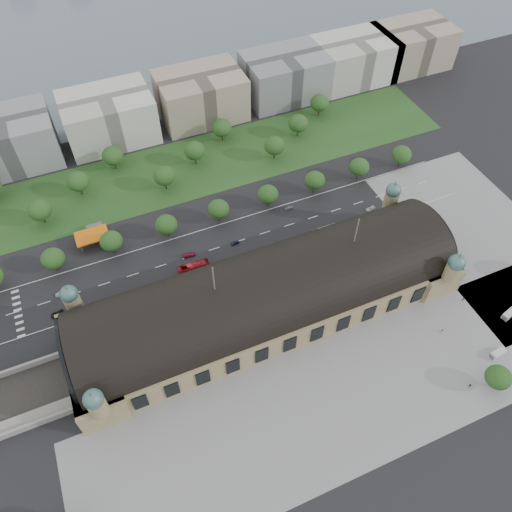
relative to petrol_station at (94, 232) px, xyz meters
name	(u,v)px	position (x,y,z in m)	size (l,w,h in m)	color
ground	(267,311)	(53.91, -65.28, -2.95)	(900.00, 900.00, 0.00)	black
station	(267,296)	(53.91, -65.28, 7.33)	(150.00, 48.40, 44.30)	#9D8E61
plaza_south	(345,399)	(63.91, -109.28, -2.95)	(190.00, 48.00, 0.12)	gray
plaza_east	(478,234)	(156.91, -65.28, -2.95)	(56.00, 100.00, 0.12)	gray
road_slab	(188,257)	(33.91, -27.28, -2.95)	(260.00, 26.00, 0.10)	black
grass_belt	(163,175)	(38.91, 27.72, -2.95)	(300.00, 45.00, 0.10)	#224B1E
petrol_station	(94,232)	(0.00, 0.00, 0.00)	(14.00, 13.00, 5.05)	orange
lake	(104,0)	(53.91, 232.72, -2.95)	(700.00, 320.00, 0.08)	slate
office_2	(8,141)	(-26.09, 67.72, 9.05)	(45.00, 32.00, 24.00)	gray
office_3	(109,117)	(23.91, 67.72, 9.05)	(45.00, 32.00, 24.00)	silver
office_4	(201,96)	(73.91, 67.72, 9.05)	(45.00, 32.00, 24.00)	tan
office_5	(285,76)	(123.91, 67.72, 9.05)	(45.00, 32.00, 24.00)	gray
office_6	(354,60)	(168.91, 67.72, 9.05)	(45.00, 32.00, 24.00)	silver
office_7	(411,46)	(208.91, 67.72, 9.05)	(45.00, 32.00, 24.00)	tan
tree_row_2	(53,258)	(-18.09, -12.28, 4.48)	(9.60, 9.60, 11.52)	#2D2116
tree_row_3	(111,241)	(5.91, -12.28, 4.48)	(9.60, 9.60, 11.52)	#2D2116
tree_row_4	(166,225)	(29.91, -12.28, 4.48)	(9.60, 9.60, 11.52)	#2D2116
tree_row_5	(218,209)	(53.91, -12.28, 4.48)	(9.60, 9.60, 11.52)	#2D2116
tree_row_6	(268,194)	(77.91, -12.28, 4.48)	(9.60, 9.60, 11.52)	#2D2116
tree_row_7	(315,180)	(101.91, -12.28, 4.48)	(9.60, 9.60, 11.52)	#2D2116
tree_row_8	(359,167)	(125.91, -12.28, 4.48)	(9.60, 9.60, 11.52)	#2D2116
tree_row_9	(402,154)	(149.91, -12.28, 4.48)	(9.60, 9.60, 11.52)	#2D2116
tree_belt_3	(39,210)	(-19.09, 17.72, 5.10)	(10.40, 10.40, 12.48)	#2D2116
tree_belt_4	(78,181)	(-0.09, 29.72, 5.10)	(10.40, 10.40, 12.48)	#2D2116
tree_belt_5	(113,156)	(18.91, 41.72, 5.10)	(10.40, 10.40, 12.48)	#2D2116
tree_belt_6	(164,176)	(37.91, 17.72, 5.10)	(10.40, 10.40, 12.48)	#2D2116
tree_belt_7	(194,151)	(56.91, 29.72, 5.10)	(10.40, 10.40, 12.48)	#2D2116
tree_belt_8	(222,128)	(75.91, 41.72, 5.10)	(10.40, 10.40, 12.48)	#2D2116
tree_belt_9	(275,146)	(94.91, 17.72, 5.10)	(10.40, 10.40, 12.48)	#2D2116
tree_belt_10	(298,123)	(113.91, 29.72, 5.10)	(10.40, 10.40, 12.48)	#2D2116
tree_belt_11	(320,103)	(132.91, 41.72, 5.10)	(10.40, 10.40, 12.48)	#2D2116
tree_plaza_s	(498,377)	(113.91, -125.28, 3.86)	(9.00, 9.00, 10.64)	#2D2116
traffic_car_1	(61,294)	(-18.86, -26.02, -2.19)	(1.60, 4.58, 1.51)	gray
traffic_car_2	(57,314)	(-21.86, -34.99, -2.23)	(2.38, 5.17, 1.44)	black
traffic_car_3	(189,255)	(34.71, -26.80, -2.18)	(2.14, 5.27, 1.53)	maroon
traffic_car_4	(235,243)	(55.28, -28.13, -2.31)	(1.51, 3.76, 1.28)	#172141
traffic_car_5	(289,208)	(86.28, -18.12, -2.29)	(1.40, 4.02, 1.32)	#56595E
traffic_car_6	(370,209)	(120.62, -33.34, -2.29)	(2.19, 4.75, 1.32)	silver
parked_car_0	(119,305)	(1.35, -40.28, -2.13)	(1.72, 4.94, 1.63)	black
parked_car_1	(112,307)	(-1.79, -40.28, -2.31)	(2.11, 4.57, 1.27)	#9A2E13
parked_car_2	(73,326)	(-17.41, -42.87, -2.21)	(2.07, 5.10, 1.48)	#1A1B4A
parked_car_3	(128,302)	(4.88, -40.28, -2.25)	(1.66, 4.12, 1.40)	#585A60
parked_car_4	(102,312)	(-5.77, -40.99, -2.30)	(1.37, 3.94, 1.30)	silver
parked_car_5	(163,299)	(17.89, -44.28, -2.30)	(2.17, 4.70, 1.31)	#909398
parked_car_6	(202,277)	(35.91, -40.28, -2.18)	(2.14, 5.28, 1.53)	black
bus_west	(194,267)	(34.27, -34.66, -1.10)	(3.12, 13.31, 3.71)	red
bus_mid	(285,245)	(74.37, -38.28, -1.34)	(2.70, 11.55, 3.22)	beige
bus_east	(324,231)	(93.91, -37.96, -1.23)	(2.88, 12.32, 3.43)	silver
van_east	(509,314)	(139.07, -104.57, -1.65)	(6.71, 3.96, 2.72)	silver
van_south	(497,354)	(123.60, -116.35, -1.75)	(6.00, 2.83, 2.52)	silver
pedestrian_0	(442,331)	(111.16, -100.27, -2.00)	(0.93, 0.53, 1.89)	gray
pedestrian_2	(463,299)	(127.58, -91.58, -2.00)	(0.92, 0.53, 1.89)	gray
pedestrian_4	(470,386)	(106.37, -122.52, -2.02)	(1.20, 0.52, 1.86)	gray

